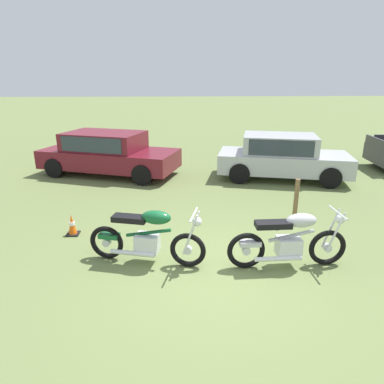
{
  "coord_description": "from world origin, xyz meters",
  "views": [
    {
      "loc": [
        -0.67,
        -5.09,
        3.12
      ],
      "look_at": [
        -0.27,
        1.96,
        0.77
      ],
      "focal_mm": 31.92,
      "sensor_mm": 36.0,
      "label": 1
    }
  ],
  "objects_px": {
    "car_silver": "(281,155)",
    "traffic_cone": "(72,225)",
    "car_burgundy": "(107,151)",
    "motorcycle_green": "(147,237)",
    "motorcycle_silver": "(289,241)",
    "fence_post_wooden": "(296,202)"
  },
  "relations": [
    {
      "from": "car_silver",
      "to": "traffic_cone",
      "type": "xyz_separation_m",
      "value": [
        -5.62,
        -3.94,
        -0.59
      ]
    },
    {
      "from": "car_burgundy",
      "to": "car_silver",
      "type": "distance_m",
      "value": 5.76
    },
    {
      "from": "motorcycle_green",
      "to": "traffic_cone",
      "type": "xyz_separation_m",
      "value": [
        -1.66,
        1.24,
        -0.29
      ]
    },
    {
      "from": "motorcycle_silver",
      "to": "car_silver",
      "type": "relative_size",
      "value": 0.48
    },
    {
      "from": "motorcycle_silver",
      "to": "car_burgundy",
      "type": "distance_m",
      "value": 7.58
    },
    {
      "from": "car_burgundy",
      "to": "fence_post_wooden",
      "type": "distance_m",
      "value": 6.68
    },
    {
      "from": "car_burgundy",
      "to": "traffic_cone",
      "type": "xyz_separation_m",
      "value": [
        0.08,
        -4.81,
        -0.59
      ]
    },
    {
      "from": "car_silver",
      "to": "motorcycle_green",
      "type": "bearing_deg",
      "value": -113.6
    },
    {
      "from": "car_burgundy",
      "to": "car_silver",
      "type": "relative_size",
      "value": 1.12
    },
    {
      "from": "motorcycle_green",
      "to": "car_silver",
      "type": "xyz_separation_m",
      "value": [
        3.96,
        5.19,
        0.3
      ]
    },
    {
      "from": "car_burgundy",
      "to": "car_silver",
      "type": "height_order",
      "value": "same"
    },
    {
      "from": "car_burgundy",
      "to": "car_silver",
      "type": "xyz_separation_m",
      "value": [
        5.7,
        -0.87,
        -0.0
      ]
    },
    {
      "from": "motorcycle_green",
      "to": "motorcycle_silver",
      "type": "bearing_deg",
      "value": 8.24
    },
    {
      "from": "traffic_cone",
      "to": "fence_post_wooden",
      "type": "relative_size",
      "value": 0.43
    },
    {
      "from": "car_silver",
      "to": "car_burgundy",
      "type": "bearing_deg",
      "value": -174.94
    },
    {
      "from": "motorcycle_green",
      "to": "motorcycle_silver",
      "type": "height_order",
      "value": "same"
    },
    {
      "from": "motorcycle_green",
      "to": "motorcycle_silver",
      "type": "distance_m",
      "value": 2.45
    },
    {
      "from": "fence_post_wooden",
      "to": "traffic_cone",
      "type": "bearing_deg",
      "value": -176.4
    },
    {
      "from": "motorcycle_silver",
      "to": "motorcycle_green",
      "type": "bearing_deg",
      "value": 172.82
    },
    {
      "from": "motorcycle_green",
      "to": "car_silver",
      "type": "bearing_deg",
      "value": 67.05
    },
    {
      "from": "motorcycle_green",
      "to": "car_burgundy",
      "type": "height_order",
      "value": "car_burgundy"
    },
    {
      "from": "traffic_cone",
      "to": "fence_post_wooden",
      "type": "bearing_deg",
      "value": 3.6
    }
  ]
}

